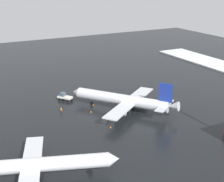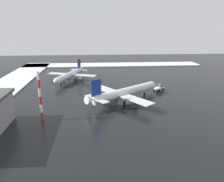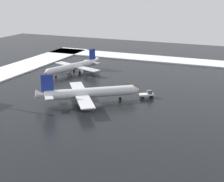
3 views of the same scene
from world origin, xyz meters
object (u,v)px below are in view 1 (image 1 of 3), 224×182
object	(u,v)px
airplane_parked_portside	(124,100)
traffic_cone_wingtip_side	(111,127)
airplane_parked_starboard	(40,165)
ground_crew_beside_wing	(61,110)
traffic_cone_mid_line	(93,105)
ground_crew_near_tug	(108,114)
pushback_tug	(65,97)
traffic_cone_near_nose	(91,111)

from	to	relation	value
airplane_parked_portside	traffic_cone_wingtip_side	distance (m)	12.72
airplane_parked_starboard	ground_crew_beside_wing	size ratio (longest dim) A/B	16.86
ground_crew_beside_wing	traffic_cone_mid_line	distance (m)	10.59
ground_crew_near_tug	traffic_cone_wingtip_side	world-z (taller)	ground_crew_near_tug
traffic_cone_mid_line	airplane_parked_portside	bearing A→B (deg)	-51.84
airplane_parked_starboard	ground_crew_beside_wing	world-z (taller)	airplane_parked_starboard
airplane_parked_portside	pushback_tug	size ratio (longest dim) A/B	5.64
pushback_tug	traffic_cone_mid_line	world-z (taller)	pushback_tug
traffic_cone_near_nose	traffic_cone_wingtip_side	xyz separation A→B (m)	(0.02, -11.79, 0.00)
traffic_cone_wingtip_side	traffic_cone_near_nose	bearing A→B (deg)	90.11
airplane_parked_starboard	ground_crew_beside_wing	distance (m)	32.47
airplane_parked_starboard	traffic_cone_wingtip_side	distance (m)	26.39
airplane_parked_portside	traffic_cone_mid_line	xyz separation A→B (m)	(-6.08, 7.73, -2.98)
traffic_cone_near_nose	traffic_cone_mid_line	xyz separation A→B (m)	(2.82, 4.54, 0.00)
ground_crew_near_tug	traffic_cone_near_nose	distance (m)	6.12
pushback_tug	traffic_cone_wingtip_side	size ratio (longest dim) A/B	9.16
traffic_cone_near_nose	airplane_parked_starboard	bearing A→B (deg)	-131.26
pushback_tug	ground_crew_beside_wing	xyz separation A→B (m)	(-4.51, -9.25, -0.31)
airplane_parked_portside	traffic_cone_near_nose	world-z (taller)	airplane_parked_portside
ground_crew_beside_wing	airplane_parked_portside	bearing A→B (deg)	37.44
ground_crew_near_tug	traffic_cone_mid_line	xyz separation A→B (m)	(0.18, 10.02, -0.70)
airplane_parked_portside	pushback_tug	xyz separation A→B (m)	(-12.07, 15.83, -1.97)
ground_crew_beside_wing	traffic_cone_mid_line	xyz separation A→B (m)	(10.51, 1.15, -0.70)
pushback_tug	ground_crew_near_tug	xyz separation A→B (m)	(5.82, -18.12, -0.31)
ground_crew_beside_wing	traffic_cone_mid_line	bearing A→B (deg)	65.32
traffic_cone_mid_line	airplane_parked_starboard	bearing A→B (deg)	-129.99
airplane_parked_starboard	traffic_cone_mid_line	xyz separation A→B (m)	(25.19, 30.04, -2.65)
ground_crew_beside_wing	traffic_cone_mid_line	size ratio (longest dim) A/B	3.11
airplane_parked_portside	ground_crew_near_tug	size ratio (longest dim) A/B	16.60
traffic_cone_mid_line	traffic_cone_wingtip_side	bearing A→B (deg)	-99.72
ground_crew_beside_wing	traffic_cone_wingtip_side	bearing A→B (deg)	-4.00
ground_crew_beside_wing	ground_crew_near_tug	distance (m)	13.61
pushback_tug	traffic_cone_near_nose	distance (m)	13.08
pushback_tug	ground_crew_beside_wing	bearing A→B (deg)	119.43
pushback_tug	ground_crew_near_tug	size ratio (longest dim) A/B	2.94
ground_crew_near_tug	ground_crew_beside_wing	bearing A→B (deg)	48.32
airplane_parked_starboard	traffic_cone_wingtip_side	world-z (taller)	airplane_parked_starboard
pushback_tug	traffic_cone_near_nose	size ratio (longest dim) A/B	9.16
airplane_parked_starboard	traffic_cone_wingtip_side	size ratio (longest dim) A/B	52.43
pushback_tug	traffic_cone_near_nose	world-z (taller)	pushback_tug
airplane_parked_portside	airplane_parked_starboard	size ratio (longest dim) A/B	0.98
ground_crew_beside_wing	ground_crew_near_tug	world-z (taller)	same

